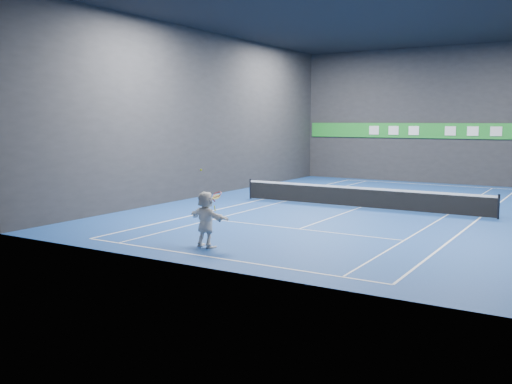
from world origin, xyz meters
The scene contains 19 objects.
ground centered at (0.00, 0.00, 0.00)m, with size 26.00×26.00×0.00m, color navy.
ceiling centered at (0.00, 0.00, 9.00)m, with size 26.00×26.00×0.00m, color black.
wall_back centered at (0.00, 13.00, 4.50)m, with size 18.00×0.10×9.00m, color #262629.
wall_front centered at (0.00, -13.00, 4.50)m, with size 18.00×0.10×9.00m, color #262629.
wall_left centered at (-9.00, 0.00, 4.50)m, with size 0.10×26.00×9.00m, color #262629.
baseline_near centered at (0.00, -11.89, 0.00)m, with size 10.98×0.08×0.01m, color white.
baseline_far centered at (0.00, 11.89, 0.00)m, with size 10.98×0.08×0.01m, color white.
sideline_doubles_left centered at (-5.49, 0.00, 0.00)m, with size 0.08×23.78×0.01m, color white.
sideline_doubles_right centered at (5.49, 0.00, 0.00)m, with size 0.08×23.78×0.01m, color white.
sideline_singles_left centered at (-4.11, 0.00, 0.00)m, with size 0.06×23.78×0.01m, color white.
sideline_singles_right centered at (4.11, 0.00, 0.00)m, with size 0.06×23.78×0.01m, color white.
service_line_near centered at (0.00, -6.40, 0.00)m, with size 8.23×0.06×0.01m, color white.
service_line_far centered at (0.00, 6.40, 0.00)m, with size 8.23×0.06×0.01m, color white.
center_service_line centered at (0.00, 0.00, 0.00)m, with size 0.06×12.80×0.01m, color white.
player centered at (-1.17, -10.83, 0.93)m, with size 1.73×0.55×1.86m, color silver.
tennis_ball centered at (-1.53, -10.59, 2.53)m, with size 0.07×0.07×0.07m, color #CCD824.
tennis_net centered at (0.00, 0.00, 0.54)m, with size 12.50×0.10×1.07m.
sponsor_banner centered at (0.00, 12.93, 3.50)m, with size 17.64×0.11×1.00m.
tennis_racket centered at (-0.76, -10.78, 1.71)m, with size 0.44×0.38×0.70m.
Camera 1 is at (9.85, -25.73, 4.14)m, focal length 40.00 mm.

